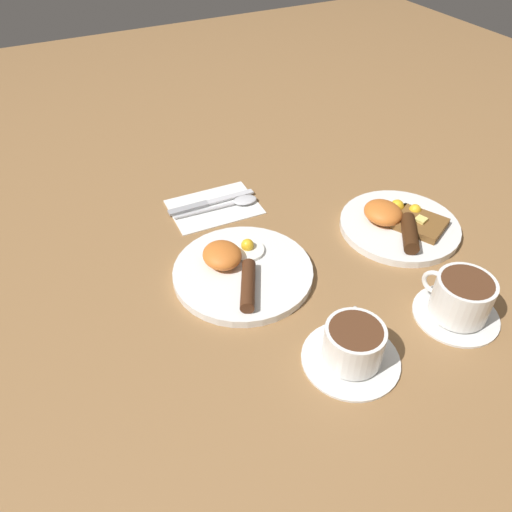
{
  "coord_description": "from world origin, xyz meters",
  "views": [
    {
      "loc": [
        0.6,
        -0.28,
        0.62
      ],
      "look_at": [
        -0.01,
        0.03,
        0.03
      ],
      "focal_mm": 35.0,
      "sensor_mm": 36.0,
      "label": 1
    }
  ],
  "objects_px": {
    "spoon": "(237,202)",
    "teacup_near": "(353,347)",
    "breakfast_plate_near": "(240,270)",
    "breakfast_plate_far": "(399,223)",
    "teacup_far": "(460,300)",
    "knife": "(207,203)"
  },
  "relations": [
    {
      "from": "teacup_near",
      "to": "spoon",
      "type": "bearing_deg",
      "value": 177.37
    },
    {
      "from": "breakfast_plate_far",
      "to": "knife",
      "type": "relative_size",
      "value": 1.23
    },
    {
      "from": "breakfast_plate_far",
      "to": "teacup_far",
      "type": "relative_size",
      "value": 1.69
    },
    {
      "from": "breakfast_plate_near",
      "to": "teacup_near",
      "type": "distance_m",
      "value": 0.26
    },
    {
      "from": "breakfast_plate_far",
      "to": "spoon",
      "type": "relative_size",
      "value": 1.29
    },
    {
      "from": "breakfast_plate_far",
      "to": "breakfast_plate_near",
      "type": "bearing_deg",
      "value": -93.56
    },
    {
      "from": "knife",
      "to": "spoon",
      "type": "height_order",
      "value": "spoon"
    },
    {
      "from": "spoon",
      "to": "breakfast_plate_far",
      "type": "bearing_deg",
      "value": -37.22
    },
    {
      "from": "teacup_near",
      "to": "teacup_far",
      "type": "relative_size",
      "value": 1.07
    },
    {
      "from": "knife",
      "to": "teacup_far",
      "type": "bearing_deg",
      "value": -61.49
    },
    {
      "from": "teacup_far",
      "to": "knife",
      "type": "bearing_deg",
      "value": -152.81
    },
    {
      "from": "breakfast_plate_far",
      "to": "teacup_near",
      "type": "xyz_separation_m",
      "value": [
        0.23,
        -0.28,
        0.02
      ]
    },
    {
      "from": "spoon",
      "to": "teacup_near",
      "type": "bearing_deg",
      "value": -88.78
    },
    {
      "from": "breakfast_plate_far",
      "to": "knife",
      "type": "bearing_deg",
      "value": -128.5
    },
    {
      "from": "breakfast_plate_near",
      "to": "breakfast_plate_far",
      "type": "distance_m",
      "value": 0.34
    },
    {
      "from": "teacup_near",
      "to": "spoon",
      "type": "xyz_separation_m",
      "value": [
        -0.45,
        0.02,
        -0.02
      ]
    },
    {
      "from": "breakfast_plate_far",
      "to": "spoon",
      "type": "xyz_separation_m",
      "value": [
        -0.22,
        -0.25,
        -0.01
      ]
    },
    {
      "from": "breakfast_plate_near",
      "to": "spoon",
      "type": "height_order",
      "value": "breakfast_plate_near"
    },
    {
      "from": "breakfast_plate_near",
      "to": "teacup_near",
      "type": "height_order",
      "value": "teacup_near"
    },
    {
      "from": "spoon",
      "to": "knife",
      "type": "bearing_deg",
      "value": 158.8
    },
    {
      "from": "spoon",
      "to": "teacup_far",
      "type": "bearing_deg",
      "value": -63.62
    },
    {
      "from": "teacup_far",
      "to": "breakfast_plate_near",
      "type": "bearing_deg",
      "value": -132.33
    }
  ]
}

